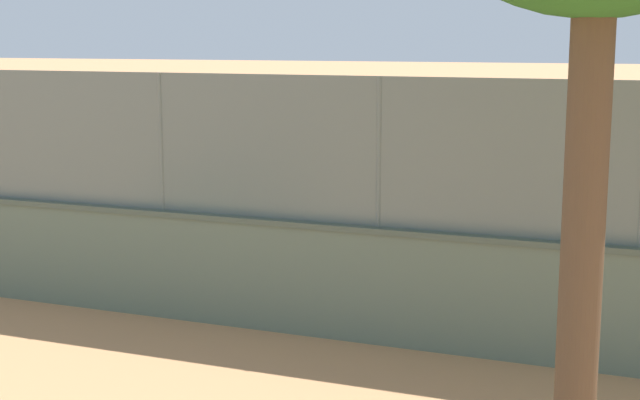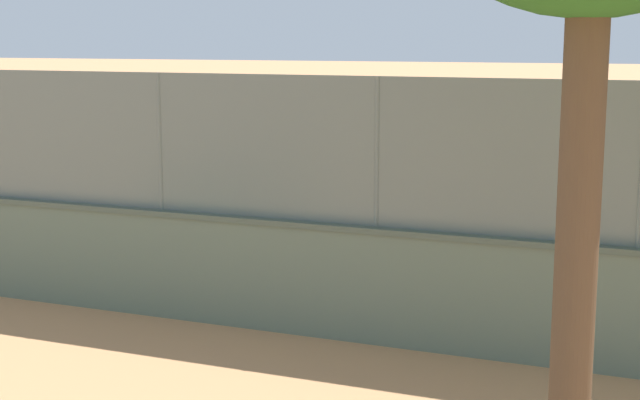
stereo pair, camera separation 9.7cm
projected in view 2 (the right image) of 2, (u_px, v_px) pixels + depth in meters
name	position (u px, v px, depth m)	size (l,w,h in m)	color
ground_plane	(394.00, 213.00, 22.06)	(260.00, 260.00, 0.00)	tan
perimeter_wall	(376.00, 284.00, 12.68)	(27.10, 1.16, 1.60)	slate
fence_panel_on_wall	(377.00, 152.00, 12.37)	(26.62, 0.83, 2.00)	slate
player_near_wall_returning	(561.00, 205.00, 17.90)	(0.74, 1.26, 1.59)	#591919
player_crossing_court	(119.00, 175.00, 21.30)	(0.75, 1.10, 1.71)	#591919
sports_ball	(635.00, 274.00, 16.12)	(0.15, 0.15, 0.15)	#3399D8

